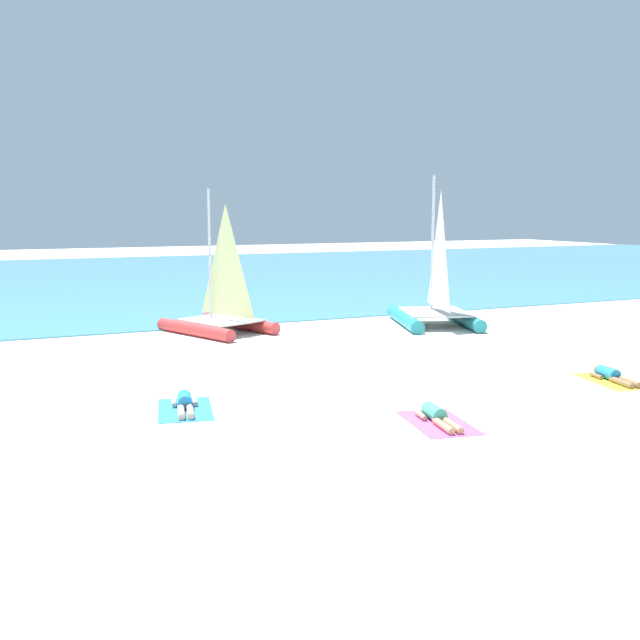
% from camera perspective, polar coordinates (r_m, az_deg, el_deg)
% --- Properties ---
extents(ground_plane, '(120.00, 120.00, 0.00)m').
position_cam_1_polar(ground_plane, '(23.67, -4.08, -1.50)').
color(ground_plane, white).
extents(ocean_water, '(120.00, 40.00, 0.05)m').
position_cam_1_polar(ocean_water, '(45.80, -13.92, 3.19)').
color(ocean_water, '#4C9EB7').
rests_on(ocean_water, ground).
extents(sailboat_teal, '(3.74, 4.70, 5.35)m').
position_cam_1_polar(sailboat_teal, '(26.61, 8.92, 1.28)').
color(sailboat_teal, teal).
rests_on(sailboat_teal, ground).
extents(sailboat_red, '(3.60, 4.32, 4.82)m').
position_cam_1_polar(sailboat_red, '(24.94, -7.80, 0.63)').
color(sailboat_red, '#CC3838').
rests_on(sailboat_red, ground).
extents(towel_left, '(1.47, 2.08, 0.01)m').
position_cam_1_polar(towel_left, '(15.67, -10.44, -6.85)').
color(towel_left, '#338CD8').
rests_on(towel_left, ground).
extents(sunbather_left, '(0.71, 1.56, 0.30)m').
position_cam_1_polar(sunbather_left, '(15.70, -10.46, -6.34)').
color(sunbather_left, '#268CCC').
rests_on(sunbather_left, towel_left).
extents(towel_middle, '(1.41, 2.06, 0.01)m').
position_cam_1_polar(towel_middle, '(14.67, 9.17, -7.89)').
color(towel_middle, '#D84C99').
rests_on(towel_middle, ground).
extents(sunbather_middle, '(0.66, 1.57, 0.30)m').
position_cam_1_polar(sunbather_middle, '(14.70, 9.07, -7.35)').
color(sunbather_middle, '#3FB28C').
rests_on(sunbather_middle, towel_middle).
extents(towel_right, '(1.42, 2.06, 0.01)m').
position_cam_1_polar(towel_right, '(19.26, 21.80, -4.42)').
color(towel_right, yellow).
rests_on(towel_right, ground).
extents(sunbather_right, '(0.67, 1.56, 0.30)m').
position_cam_1_polar(sunbather_right, '(19.29, 21.70, -4.02)').
color(sunbather_right, '#268CCC').
rests_on(sunbather_right, towel_right).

